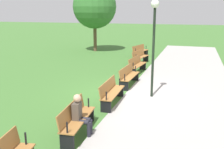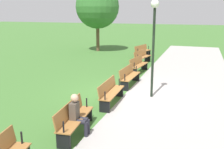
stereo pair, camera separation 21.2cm
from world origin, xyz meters
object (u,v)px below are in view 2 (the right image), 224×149
at_px(tree_0, 97,7).
at_px(bench_4, 110,92).
at_px(bench_0, 142,51).
at_px(bench_3, 129,75).
at_px(lamp_post, 154,30).
at_px(bench_1, 142,57).
at_px(bench_5, 74,117).
at_px(person_seated, 78,113).
at_px(bench_2, 138,64).

bearing_deg(tree_0, bench_4, 24.33).
relative_size(bench_0, bench_3, 1.02).
bearing_deg(bench_4, tree_0, -157.71).
bearing_deg(lamp_post, bench_1, -163.93).
distance_m(bench_0, bench_1, 2.63).
bearing_deg(tree_0, lamp_post, 32.23).
relative_size(bench_3, lamp_post, 0.50).
distance_m(bench_3, bench_4, 2.63).
relative_size(bench_3, bench_5, 0.99).
bearing_deg(tree_0, bench_3, 30.02).
distance_m(bench_4, lamp_post, 2.90).
xyz_separation_m(bench_0, person_seated, (13.07, 1.08, 0.16)).
height_order(bench_2, bench_4, same).
distance_m(bench_2, bench_3, 2.63).
bearing_deg(bench_5, bench_4, 169.81).
relative_size(bench_5, lamp_post, 0.51).
relative_size(bench_0, lamp_post, 0.52).
height_order(bench_5, person_seated, person_seated).
xyz_separation_m(bench_0, bench_3, (7.79, 1.11, 0.00)).
height_order(bench_3, lamp_post, lamp_post).
xyz_separation_m(bench_4, bench_5, (2.62, -0.19, 0.00)).
bearing_deg(bench_0, lamp_post, 29.28).
distance_m(bench_0, bench_4, 10.48).
distance_m(bench_2, bench_5, 7.87).
xyz_separation_m(bench_5, lamp_post, (-3.93, 1.51, 2.22)).
relative_size(bench_0, bench_4, 1.02).
xyz_separation_m(bench_3, bench_4, (2.63, 0.00, 0.00)).
bearing_deg(bench_4, bench_5, -6.11).
bearing_deg(bench_3, tree_0, -147.94).
distance_m(bench_1, lamp_post, 7.16).
xyz_separation_m(bench_4, lamp_post, (-1.31, 1.33, 2.22)).
bearing_deg(person_seated, bench_1, 176.72).
relative_size(bench_1, bench_4, 1.02).
distance_m(tree_0, lamp_post, 12.76).
relative_size(bench_2, person_seated, 1.64).
bearing_deg(bench_1, person_seated, 13.04).
relative_size(bench_2, bench_5, 1.00).
bearing_deg(lamp_post, bench_2, -158.99).
relative_size(bench_0, bench_2, 1.01).
bearing_deg(lamp_post, bench_4, -45.25).
bearing_deg(person_seated, tree_0, -165.91).
relative_size(bench_4, bench_5, 0.99).
bearing_deg(bench_3, lamp_post, 47.29).
bearing_deg(bench_1, bench_5, 12.23).
distance_m(person_seated, lamp_post, 4.67).
relative_size(bench_1, bench_3, 1.02).
bearing_deg(bench_2, person_seated, 7.20).
xyz_separation_m(person_seated, lamp_post, (-3.97, 1.36, 2.06)).
height_order(bench_1, lamp_post, lamp_post).
bearing_deg(person_seated, bench_2, 174.96).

